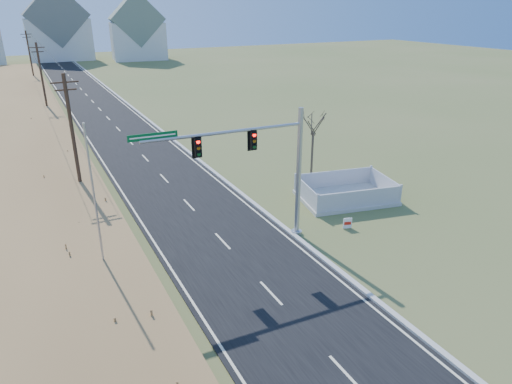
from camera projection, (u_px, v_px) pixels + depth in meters
name	position (u px, v px, depth m)	size (l,w,h in m)	color
ground	(253.00, 274.00, 24.11)	(260.00, 260.00, 0.00)	#4F5D2D
road	(95.00, 104.00, 65.19)	(8.00, 180.00, 0.06)	black
curb	(124.00, 101.00, 66.93)	(0.30, 180.00, 0.18)	#B2AFA8
utility_pole_near	(73.00, 136.00, 31.90)	(1.80, 0.26, 9.00)	#422D1E
utility_pole_mid	(42.00, 79.00, 56.55)	(1.80, 0.26, 9.00)	#422D1E
utility_pole_far	(30.00, 56.00, 81.21)	(1.80, 0.26, 9.00)	#422D1E
condo_n	(58.00, 29.00, 114.10)	(15.27, 10.20, 18.54)	silver
condo_ne	(137.00, 32.00, 115.44)	(14.12, 10.51, 16.52)	silver
traffic_signal_mast	(270.00, 165.00, 25.80)	(9.93, 0.82, 7.91)	#9EA0A5
fence_enclosure	(345.00, 196.00, 33.30)	(7.32, 5.68, 1.51)	#B7B5AD
open_sign	(347.00, 223.00, 28.90)	(0.56, 0.21, 0.71)	white
flagpole	(98.00, 223.00, 22.26)	(0.37, 0.37, 8.32)	#B7B5AD
bare_tree	(314.00, 122.00, 35.37)	(2.24, 2.24, 5.95)	#4C3F33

